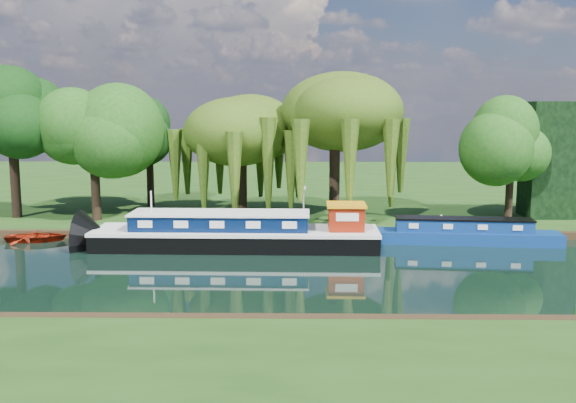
{
  "coord_description": "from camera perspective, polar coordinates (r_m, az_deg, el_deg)",
  "views": [
    {
      "loc": [
        0.13,
        -30.85,
        8.0
      ],
      "look_at": [
        -0.43,
        4.77,
        2.8
      ],
      "focal_mm": 40.0,
      "sensor_mm": 36.0,
      "label": 1
    }
  ],
  "objects": [
    {
      "name": "reeds_near",
      "position": [
        25.35,
        16.51,
        -9.14
      ],
      "size": [
        33.7,
        1.5,
        1.1
      ],
      "color": "#1C4C14",
      "rests_on": "ground"
    },
    {
      "name": "tree_far_left",
      "position": [
        45.09,
        -16.94,
        6.08
      ],
      "size": [
        5.52,
        5.52,
        8.89
      ],
      "color": "black",
      "rests_on": "far_bank"
    },
    {
      "name": "narrowboat",
      "position": [
        39.64,
        15.29,
        -2.77
      ],
      "size": [
        11.45,
        2.96,
        1.65
      ],
      "rotation": [
        0.0,
        0.0,
        -0.1
      ],
      "color": "navy",
      "rests_on": "ground"
    },
    {
      "name": "willow_left",
      "position": [
        45.47,
        -4.15,
        6.08
      ],
      "size": [
        6.67,
        6.67,
        7.99
      ],
      "color": "black",
      "rests_on": "far_bank"
    },
    {
      "name": "tree_far_right",
      "position": [
        45.41,
        19.25,
        4.57
      ],
      "size": [
        4.39,
        4.39,
        7.19
      ],
      "color": "black",
      "rests_on": "far_bank"
    },
    {
      "name": "red_dinghy",
      "position": [
        41.85,
        -21.42,
        -3.3
      ],
      "size": [
        3.88,
        3.01,
        0.74
      ],
      "primitive_type": "imported",
      "rotation": [
        0.0,
        0.0,
        1.71
      ],
      "color": "maroon",
      "rests_on": "ground"
    },
    {
      "name": "conifer_hedge",
      "position": [
        48.78,
        23.7,
        3.43
      ],
      "size": [
        6.0,
        3.0,
        8.0
      ],
      "primitive_type": "cube",
      "color": "black",
      "rests_on": "far_bank"
    },
    {
      "name": "dutch_barge",
      "position": [
        36.97,
        -4.43,
        -2.87
      ],
      "size": [
        16.36,
        3.96,
        3.44
      ],
      "rotation": [
        0.0,
        0.0,
        -0.02
      ],
      "color": "black",
      "rests_on": "ground"
    },
    {
      "name": "tree_far_back",
      "position": [
        48.07,
        -23.36,
        6.43
      ],
      "size": [
        5.58,
        5.58,
        9.39
      ],
      "color": "black",
      "rests_on": "far_bank"
    },
    {
      "name": "ground",
      "position": [
        31.87,
        0.64,
        -6.23
      ],
      "size": [
        120.0,
        120.0,
        0.0
      ],
      "primitive_type": "plane",
      "color": "black"
    },
    {
      "name": "far_bank",
      "position": [
        65.31,
        0.78,
        1.47
      ],
      "size": [
        120.0,
        52.0,
        0.45
      ],
      "primitive_type": "cube",
      "color": "#19370F",
      "rests_on": "ground"
    },
    {
      "name": "mooring_posts",
      "position": [
        39.88,
        -0.02,
        -1.88
      ],
      "size": [
        19.16,
        0.16,
        1.0
      ],
      "color": "silver",
      "rests_on": "far_bank"
    },
    {
      "name": "lamppost",
      "position": [
        41.72,
        1.4,
        0.62
      ],
      "size": [
        0.36,
        0.36,
        2.56
      ],
      "color": "silver",
      "rests_on": "far_bank"
    },
    {
      "name": "tree_far_mid",
      "position": [
        50.69,
        -12.26,
        5.73
      ],
      "size": [
        4.82,
        4.82,
        7.88
      ],
      "color": "black",
      "rests_on": "far_bank"
    },
    {
      "name": "willow_right",
      "position": [
        42.67,
        4.21,
        7.04
      ],
      "size": [
        7.45,
        7.45,
        9.08
      ],
      "color": "black",
      "rests_on": "far_bank"
    }
  ]
}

